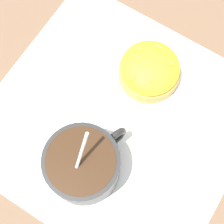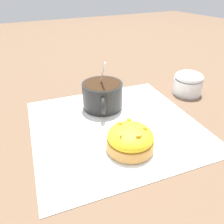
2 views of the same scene
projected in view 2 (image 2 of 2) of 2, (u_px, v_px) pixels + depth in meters
ground_plane at (115, 125)px, 0.47m from camera, size 3.00×3.00×0.00m
paper_napkin at (115, 125)px, 0.47m from camera, size 0.37×0.38×0.00m
coffee_cup at (102, 94)px, 0.51m from camera, size 0.11×0.09×0.12m
frosted_pastry at (130, 139)px, 0.39m from camera, size 0.09×0.09×0.05m
sugar_bowl at (188, 83)px, 0.58m from camera, size 0.08×0.08×0.06m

